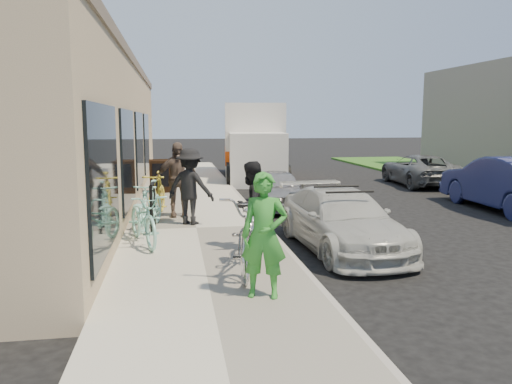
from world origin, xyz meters
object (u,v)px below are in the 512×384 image
sandwich_board (160,176)px  sedan_white (341,220)px  tandem_bike (251,231)px  cruiser_bike_a (150,205)px  far_car_blue (508,183)px  woman_rider (264,235)px  sedan_silver (277,189)px  cruiser_bike_c (157,194)px  moving_truck (254,145)px  far_car_gray (419,170)px  man_standing (251,205)px  cruiser_bike_b (144,218)px  bike_rack (152,201)px  bystander_a (190,186)px  bystander_b (177,179)px

sandwich_board → sedan_white: size_ratio=0.26×
tandem_bike → cruiser_bike_a: size_ratio=1.37×
far_car_blue → woman_rider: bearing=39.4°
tandem_bike → sandwich_board: bearing=113.2°
sedan_silver → far_car_blue: (6.13, -1.41, 0.21)m
cruiser_bike_c → sandwich_board: bearing=100.5°
sedan_white → moving_truck: 12.23m
far_car_gray → cruiser_bike_c: (-9.69, -5.56, 0.11)m
man_standing → cruiser_bike_c: size_ratio=0.89×
man_standing → sandwich_board: bearing=-117.5°
man_standing → cruiser_bike_a: bearing=-88.9°
tandem_bike → man_standing: man_standing is taller
sedan_white → man_standing: 1.84m
sedan_silver → cruiser_bike_b: 5.43m
bike_rack → sandwich_board: (0.02, 5.47, -0.06)m
tandem_bike → far_car_gray: bearing=64.3°
sedan_white → sandwich_board: bearing=112.8°
sandwich_board → bystander_a: (0.80, -5.08, 0.31)m
cruiser_bike_c → far_car_gray: bearing=40.0°
man_standing → cruiser_bike_b: size_ratio=0.87×
far_car_blue → bystander_b: bearing=3.1°
moving_truck → man_standing: moving_truck is taller
sedan_silver → bystander_a: (-2.52, -2.52, 0.46)m
bike_rack → far_car_blue: bearing=9.0°
sandwich_board → cruiser_bike_b: size_ratio=0.58×
woman_rider → man_standing: 2.49m
tandem_bike → cruiser_bike_a: (-1.69, 3.31, -0.10)m
far_car_gray → bystander_a: (-8.92, -6.63, 0.42)m
bike_rack → cruiser_bike_b: size_ratio=0.55×
sedan_white → moving_truck: size_ratio=0.61×
sedan_silver → far_car_blue: size_ratio=0.70×
bike_rack → far_car_blue: far_car_blue is taller
bike_rack → cruiser_bike_a: 0.14m
sedan_silver → tandem_bike: tandem_bike is taller
woman_rider → bystander_b: (-1.07, 5.82, 0.07)m
woman_rider → bystander_a: bearing=116.4°
sandwich_board → sedan_silver: bearing=-43.6°
woman_rider → cruiser_bike_a: (-1.67, 4.56, -0.32)m
bystander_a → bystander_b: bearing=-44.7°
woman_rider → bike_rack: bearing=126.9°
far_car_blue → cruiser_bike_b: (-9.58, -2.78, -0.12)m
sandwich_board → sedan_silver: 4.19m
bike_rack → far_car_blue: 9.58m
cruiser_bike_a → bystander_a: (0.87, 0.30, 0.34)m
woman_rider → cruiser_bike_a: 4.86m
woman_rider → bystander_b: bearing=117.5°
tandem_bike → bystander_a: 3.71m
far_car_gray → bystander_b: bystander_b is taller
far_car_gray → sedan_silver: bearing=37.6°
sedan_white → cruiser_bike_b: size_ratio=2.21×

